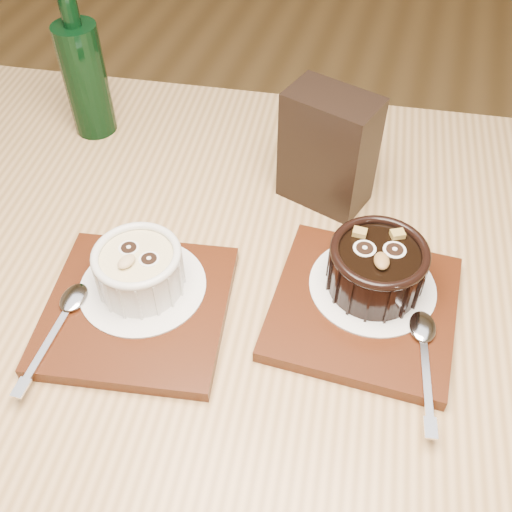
{
  "coord_description": "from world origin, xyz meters",
  "views": [
    {
      "loc": [
        0.38,
        -0.52,
        1.24
      ],
      "look_at": [
        0.27,
        -0.15,
        0.81
      ],
      "focal_mm": 42.0,
      "sensor_mm": 36.0,
      "label": 1
    }
  ],
  "objects_px": {
    "ramekin_white": "(139,268)",
    "green_bottle": "(85,76)",
    "ramekin_dark": "(377,266)",
    "condiment_stand": "(328,150)",
    "tray_right": "(363,307)",
    "table": "(227,355)",
    "tray_left": "(137,309)"
  },
  "relations": [
    {
      "from": "table",
      "to": "ramekin_dark",
      "type": "xyz_separation_m",
      "value": [
        0.14,
        0.06,
        0.14
      ]
    },
    {
      "from": "tray_right",
      "to": "ramekin_dark",
      "type": "height_order",
      "value": "ramekin_dark"
    },
    {
      "from": "tray_right",
      "to": "ramekin_dark",
      "type": "bearing_deg",
      "value": 79.64
    },
    {
      "from": "table",
      "to": "ramekin_dark",
      "type": "height_order",
      "value": "ramekin_dark"
    },
    {
      "from": "condiment_stand",
      "to": "green_bottle",
      "type": "height_order",
      "value": "green_bottle"
    },
    {
      "from": "table",
      "to": "ramekin_white",
      "type": "distance_m",
      "value": 0.16
    },
    {
      "from": "table",
      "to": "tray_right",
      "type": "height_order",
      "value": "tray_right"
    },
    {
      "from": "ramekin_white",
      "to": "green_bottle",
      "type": "relative_size",
      "value": 0.42
    },
    {
      "from": "tray_left",
      "to": "ramekin_white",
      "type": "bearing_deg",
      "value": 96.62
    },
    {
      "from": "tray_right",
      "to": "green_bottle",
      "type": "height_order",
      "value": "green_bottle"
    },
    {
      "from": "tray_right",
      "to": "green_bottle",
      "type": "bearing_deg",
      "value": 152.52
    },
    {
      "from": "ramekin_white",
      "to": "green_bottle",
      "type": "bearing_deg",
      "value": 143.6
    },
    {
      "from": "tray_right",
      "to": "green_bottle",
      "type": "relative_size",
      "value": 0.86
    },
    {
      "from": "table",
      "to": "ramekin_white",
      "type": "xyz_separation_m",
      "value": [
        -0.08,
        -0.01,
        0.13
      ]
    },
    {
      "from": "table",
      "to": "condiment_stand",
      "type": "distance_m",
      "value": 0.26
    },
    {
      "from": "ramekin_white",
      "to": "ramekin_dark",
      "type": "distance_m",
      "value": 0.24
    },
    {
      "from": "table",
      "to": "ramekin_white",
      "type": "relative_size",
      "value": 14.4
    },
    {
      "from": "tray_left",
      "to": "ramekin_dark",
      "type": "height_order",
      "value": "ramekin_dark"
    },
    {
      "from": "green_bottle",
      "to": "ramekin_dark",
      "type": "bearing_deg",
      "value": -24.57
    },
    {
      "from": "tray_left",
      "to": "green_bottle",
      "type": "height_order",
      "value": "green_bottle"
    },
    {
      "from": "ramekin_white",
      "to": "tray_right",
      "type": "xyz_separation_m",
      "value": [
        0.22,
        0.04,
        -0.04
      ]
    },
    {
      "from": "tray_right",
      "to": "green_bottle",
      "type": "xyz_separation_m",
      "value": [
        -0.4,
        0.21,
        0.07
      ]
    },
    {
      "from": "ramekin_white",
      "to": "tray_right",
      "type": "distance_m",
      "value": 0.23
    },
    {
      "from": "ramekin_white",
      "to": "green_bottle",
      "type": "distance_m",
      "value": 0.31
    },
    {
      "from": "tray_left",
      "to": "green_bottle",
      "type": "xyz_separation_m",
      "value": [
        -0.18,
        0.28,
        0.07
      ]
    },
    {
      "from": "ramekin_white",
      "to": "green_bottle",
      "type": "xyz_separation_m",
      "value": [
        -0.18,
        0.25,
        0.04
      ]
    },
    {
      "from": "ramekin_dark",
      "to": "condiment_stand",
      "type": "relative_size",
      "value": 0.7
    },
    {
      "from": "tray_left",
      "to": "condiment_stand",
      "type": "bearing_deg",
      "value": 57.88
    },
    {
      "from": "ramekin_white",
      "to": "green_bottle",
      "type": "height_order",
      "value": "green_bottle"
    },
    {
      "from": "tray_right",
      "to": "tray_left",
      "type": "bearing_deg",
      "value": -163.09
    },
    {
      "from": "condiment_stand",
      "to": "ramekin_dark",
      "type": "bearing_deg",
      "value": -60.05
    },
    {
      "from": "table",
      "to": "green_bottle",
      "type": "distance_m",
      "value": 0.4
    }
  ]
}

